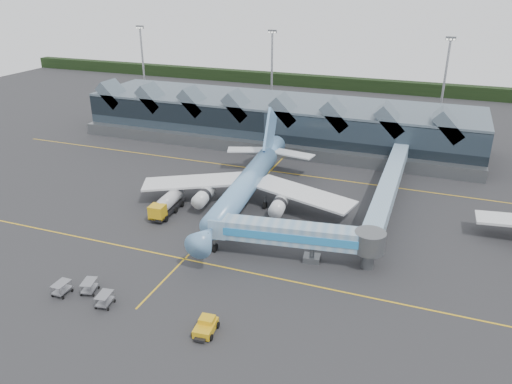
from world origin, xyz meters
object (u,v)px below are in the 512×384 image
at_px(jet_bridge, 305,236).
at_px(fuel_truck, 168,203).
at_px(main_airliner, 247,184).
at_px(pushback_tug, 206,327).

height_order(jet_bridge, fuel_truck, jet_bridge).
bearing_deg(jet_bridge, main_airliner, 127.46).
height_order(fuel_truck, pushback_tug, fuel_truck).
distance_m(jet_bridge, fuel_truck, 25.90).
height_order(jet_bridge, pushback_tug, jet_bridge).
distance_m(main_airliner, pushback_tug, 33.05).
bearing_deg(pushback_tug, fuel_truck, 121.81).
height_order(main_airliner, fuel_truck, main_airliner).
distance_m(main_airliner, fuel_truck, 13.33).
relative_size(fuel_truck, pushback_tug, 2.52).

